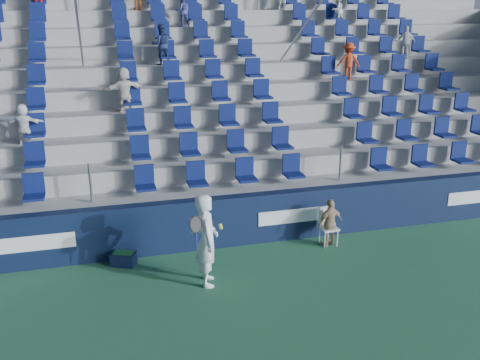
% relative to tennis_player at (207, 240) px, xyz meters
% --- Properties ---
extents(ground, '(70.00, 70.00, 0.00)m').
position_rel_tennis_player_xyz_m(ground, '(0.84, -1.49, -0.96)').
color(ground, '#2C6642').
rests_on(ground, ground).
extents(sponsor_wall, '(24.00, 0.32, 1.20)m').
position_rel_tennis_player_xyz_m(sponsor_wall, '(0.84, 1.66, -0.36)').
color(sponsor_wall, '#0E1936').
rests_on(sponsor_wall, ground).
extents(grandstand, '(24.00, 8.17, 6.63)m').
position_rel_tennis_player_xyz_m(grandstand, '(0.83, 6.75, 1.18)').
color(grandstand, '#9B9A96').
rests_on(grandstand, ground).
extents(tennis_player, '(0.69, 0.75, 1.91)m').
position_rel_tennis_player_xyz_m(tennis_player, '(0.00, 0.00, 0.00)').
color(tennis_player, white).
rests_on(tennis_player, ground).
extents(line_judge_chair, '(0.42, 0.43, 0.89)m').
position_rel_tennis_player_xyz_m(line_judge_chair, '(3.13, 1.15, -0.45)').
color(line_judge_chair, white).
rests_on(line_judge_chair, ground).
extents(line_judge, '(0.72, 0.44, 1.14)m').
position_rel_tennis_player_xyz_m(line_judge, '(3.13, 1.01, -0.38)').
color(line_judge, tan).
rests_on(line_judge, ground).
extents(ball_bin, '(0.61, 0.53, 0.29)m').
position_rel_tennis_player_xyz_m(ball_bin, '(-1.59, 1.26, -0.80)').
color(ball_bin, black).
rests_on(ball_bin, ground).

